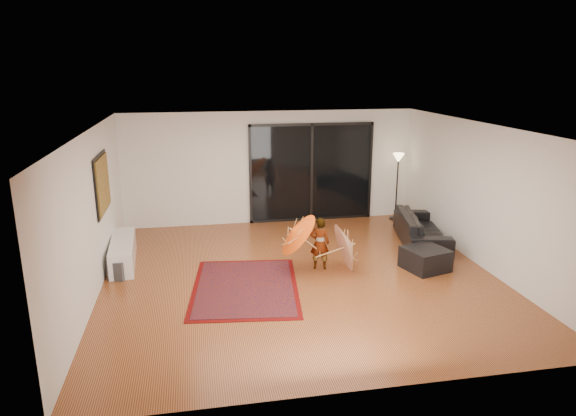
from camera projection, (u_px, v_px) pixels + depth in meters
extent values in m
plane|color=#A2582C|center=(300.00, 276.00, 9.39)|extent=(7.00, 7.00, 0.00)
plane|color=white|center=(301.00, 128.00, 8.67)|extent=(7.00, 7.00, 0.00)
plane|color=silver|center=(271.00, 168.00, 12.34)|extent=(7.00, 0.00, 7.00)
plane|color=silver|center=(366.00, 285.00, 5.71)|extent=(7.00, 0.00, 7.00)
plane|color=silver|center=(92.00, 215.00, 8.41)|extent=(0.00, 7.00, 7.00)
plane|color=silver|center=(483.00, 196.00, 9.64)|extent=(0.00, 7.00, 7.00)
cube|color=black|center=(311.00, 172.00, 12.53)|extent=(3.00, 0.04, 2.40)
cube|color=black|center=(312.00, 124.00, 12.20)|extent=(3.06, 0.06, 0.06)
cube|color=black|center=(311.00, 219.00, 12.82)|extent=(3.06, 0.06, 0.06)
cube|color=black|center=(312.00, 173.00, 12.51)|extent=(0.06, 0.06, 2.40)
cube|color=black|center=(102.00, 184.00, 9.28)|extent=(0.02, 1.28, 1.08)
cube|color=#1C461E|center=(103.00, 184.00, 9.28)|extent=(0.03, 1.18, 0.98)
cube|color=white|center=(123.00, 252.00, 9.92)|extent=(0.54, 1.74, 0.48)
cube|color=#424244|center=(118.00, 269.00, 9.25)|extent=(0.39, 0.39, 0.34)
cube|color=#530707|center=(245.00, 287.00, 8.90)|extent=(2.09, 2.71, 0.01)
cube|color=maroon|center=(245.00, 287.00, 8.90)|extent=(1.91, 2.53, 0.02)
imported|color=black|center=(422.00, 229.00, 11.06)|extent=(1.32, 2.33, 0.64)
cube|color=black|center=(425.00, 259.00, 9.65)|extent=(0.89, 0.89, 0.41)
cylinder|color=black|center=(395.00, 218.00, 12.91)|extent=(0.29, 0.29, 0.03)
cylinder|color=black|center=(397.00, 189.00, 12.71)|extent=(0.04, 0.04, 1.53)
cone|color=#FFD899|center=(399.00, 158.00, 12.50)|extent=(0.29, 0.29, 0.22)
imported|color=#999999|center=(320.00, 243.00, 9.61)|extent=(0.41, 0.32, 1.00)
cone|color=#E14A0B|center=(292.00, 234.00, 9.41)|extent=(0.71, 0.91, 0.80)
cylinder|color=tan|center=(292.00, 251.00, 9.50)|extent=(0.40, 0.02, 0.34)
cylinder|color=tan|center=(292.00, 229.00, 9.38)|extent=(0.05, 0.02, 0.05)
cone|color=beige|center=(353.00, 244.00, 9.58)|extent=(0.44, 0.92, 0.94)
cylinder|color=tan|center=(352.00, 262.00, 9.68)|extent=(0.53, 0.02, 0.18)
cylinder|color=tan|center=(353.00, 238.00, 9.55)|extent=(0.05, 0.02, 0.04)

